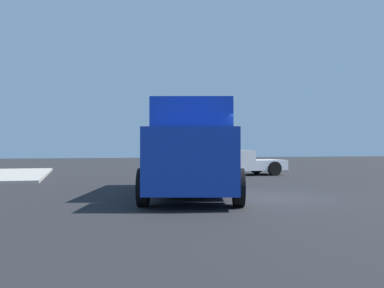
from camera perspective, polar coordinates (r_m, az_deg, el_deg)
ground_plane at (r=13.88m, az=8.65°, el=-6.81°), size 100.00×100.00×0.00m
delivery_truck at (r=14.70m, az=0.02°, el=-0.39°), size 8.06×4.56×3.01m
pickup_white at (r=24.26m, az=5.79°, el=-2.32°), size 2.69×5.38×1.38m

